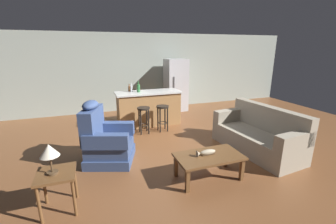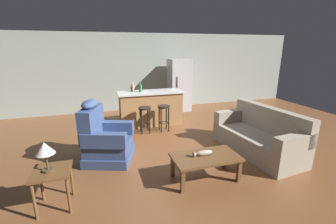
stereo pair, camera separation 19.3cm
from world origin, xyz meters
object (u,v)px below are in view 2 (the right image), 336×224
(recliner_near_lamp, at_px, (104,140))
(bottle_tall_green, at_px, (134,88))
(bottle_short_amber, at_px, (140,88))
(bottle_wine_dark, at_px, (132,88))
(coffee_table, at_px, (206,159))
(end_table, at_px, (52,177))
(kitchen_island, at_px, (151,108))
(fish_figurine, at_px, (203,153))
(bar_stool_left, at_px, (145,115))
(table_lamp, at_px, (45,150))
(bar_stool_right, at_px, (164,113))
(couch, at_px, (259,137))
(refrigerator, at_px, (179,85))

(recliner_near_lamp, xyz_separation_m, bottle_tall_green, (0.89, 1.96, 0.62))
(bottle_short_amber, relative_size, bottle_wine_dark, 1.43)
(bottle_short_amber, bearing_deg, coffee_table, -80.83)
(end_table, relative_size, bottle_tall_green, 2.26)
(end_table, height_order, kitchen_island, kitchen_island)
(recliner_near_lamp, height_order, bottle_wine_dark, recliner_near_lamp)
(fish_figurine, xyz_separation_m, bar_stool_left, (-0.48, 2.36, 0.01))
(table_lamp, relative_size, bottle_short_amber, 1.39)
(coffee_table, distance_m, table_lamp, 2.36)
(bottle_short_amber, bearing_deg, end_table, -120.17)
(fish_figurine, height_order, bar_stool_right, bar_stool_right)
(bar_stool_left, relative_size, bar_stool_right, 1.00)
(couch, distance_m, kitchen_island, 3.00)
(bottle_tall_green, bearing_deg, bar_stool_left, -79.13)
(end_table, distance_m, bottle_wine_dark, 3.65)
(table_lamp, distance_m, bar_stool_right, 3.35)
(kitchen_island, xyz_separation_m, bottle_wine_dark, (-0.48, 0.22, 0.55))
(couch, xyz_separation_m, bar_stool_right, (-1.54, 1.80, 0.13))
(end_table, bearing_deg, coffee_table, 0.19)
(fish_figurine, distance_m, end_table, 2.23)
(coffee_table, distance_m, refrigerator, 4.39)
(coffee_table, xyz_separation_m, refrigerator, (1.06, 4.22, 0.52))
(bar_stool_left, bearing_deg, bar_stool_right, 0.00)
(recliner_near_lamp, distance_m, bar_stool_right, 1.96)
(bar_stool_right, xyz_separation_m, refrigerator, (1.08, 1.83, 0.41))
(bar_stool_left, bearing_deg, table_lamp, -126.47)
(bottle_short_amber, bearing_deg, bar_stool_right, -54.25)
(refrigerator, relative_size, bottle_wine_dark, 8.48)
(end_table, distance_m, kitchen_island, 3.66)
(fish_figurine, bearing_deg, bar_stool_right, 89.47)
(bottle_short_amber, bearing_deg, recliner_near_lamp, -119.82)
(fish_figurine, height_order, refrigerator, refrigerator)
(table_lamp, bearing_deg, bottle_short_amber, 59.45)
(refrigerator, bearing_deg, bar_stool_right, -120.50)
(kitchen_island, xyz_separation_m, bottle_short_amber, (-0.27, 0.03, 0.58))
(bar_stool_right, bearing_deg, bar_stool_left, 180.00)
(bar_stool_left, distance_m, bottle_short_amber, 0.89)
(fish_figurine, height_order, end_table, end_table)
(bottle_tall_green, bearing_deg, bottle_wine_dark, 113.56)
(recliner_near_lamp, xyz_separation_m, end_table, (-0.71, -1.20, 0.04))
(coffee_table, bearing_deg, bottle_wine_dark, 102.34)
(coffee_table, relative_size, recliner_near_lamp, 0.92)
(recliner_near_lamp, relative_size, table_lamp, 2.93)
(end_table, bearing_deg, couch, 8.97)
(couch, xyz_separation_m, bar_stool_left, (-2.05, 1.80, 0.13))
(kitchen_island, bearing_deg, end_table, -124.00)
(bar_stool_right, xyz_separation_m, bottle_wine_dark, (-0.69, 0.85, 0.56))
(recliner_near_lamp, bearing_deg, bottle_tall_green, 84.49)
(coffee_table, distance_m, bottle_wine_dark, 3.39)
(bottle_tall_green, xyz_separation_m, bottle_short_amber, (0.18, -0.09, 0.02))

